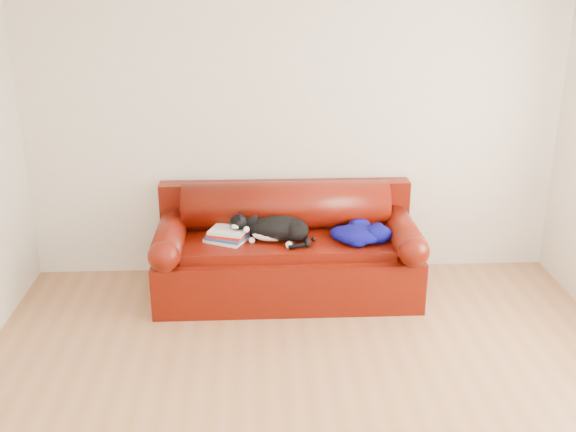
# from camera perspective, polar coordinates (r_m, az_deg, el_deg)

# --- Properties ---
(ground) EXTENTS (4.50, 4.50, 0.00)m
(ground) POSITION_cam_1_polar(r_m,az_deg,el_deg) (4.35, 2.06, -15.38)
(ground) COLOR olive
(ground) RESTS_ON ground
(room_shell) EXTENTS (4.52, 4.02, 2.61)m
(room_shell) POSITION_cam_1_polar(r_m,az_deg,el_deg) (3.67, 4.30, 6.50)
(room_shell) COLOR beige
(room_shell) RESTS_ON ground
(sofa_base) EXTENTS (2.10, 0.90, 0.50)m
(sofa_base) POSITION_cam_1_polar(r_m,az_deg,el_deg) (5.52, -0.07, -4.31)
(sofa_base) COLOR #360902
(sofa_base) RESTS_ON ground
(sofa_back) EXTENTS (2.10, 1.01, 0.88)m
(sofa_back) POSITION_cam_1_polar(r_m,az_deg,el_deg) (5.63, -0.19, -0.46)
(sofa_back) COLOR #360902
(sofa_back) RESTS_ON ground
(book_stack) EXTENTS (0.38, 0.35, 0.10)m
(book_stack) POSITION_cam_1_polar(r_m,az_deg,el_deg) (5.35, -5.15, -1.62)
(book_stack) COLOR beige
(book_stack) RESTS_ON sofa_base
(cat) EXTENTS (0.64, 0.43, 0.25)m
(cat) POSITION_cam_1_polar(r_m,az_deg,el_deg) (5.32, -0.93, -1.12)
(cat) COLOR black
(cat) RESTS_ON sofa_base
(blanket) EXTENTS (0.51, 0.41, 0.15)m
(blanket) POSITION_cam_1_polar(r_m,az_deg,el_deg) (5.36, 6.12, -1.44)
(blanket) COLOR #02064E
(blanket) RESTS_ON sofa_base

